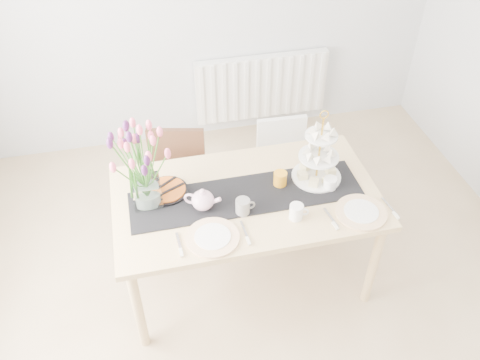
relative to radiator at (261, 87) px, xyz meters
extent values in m
plane|color=tan|center=(-0.50, -2.19, -0.45)|extent=(4.50, 4.50, 0.00)
cube|color=white|center=(0.00, 0.00, 0.00)|extent=(1.20, 0.08, 0.60)
cube|color=#D8B474|center=(-0.55, -1.68, 0.28)|extent=(1.60, 0.90, 0.04)
cylinder|color=#D8B474|center=(-1.28, -2.06, -0.09)|extent=(0.06, 0.06, 0.71)
cylinder|color=#D8B474|center=(0.18, -2.06, -0.09)|extent=(0.06, 0.06, 0.71)
cylinder|color=#D8B474|center=(-1.28, -1.30, -0.09)|extent=(0.06, 0.06, 0.71)
cylinder|color=#D8B474|center=(0.18, -1.30, -0.09)|extent=(0.06, 0.06, 0.71)
cube|color=#3B2415|center=(-0.93, -1.16, -0.04)|extent=(0.48, 0.48, 0.04)
cube|color=#3B2415|center=(-0.89, -0.99, 0.17)|extent=(0.40, 0.13, 0.38)
cylinder|color=#3B2415|center=(-1.14, -1.30, -0.26)|extent=(0.04, 0.04, 0.39)
cylinder|color=#3B2415|center=(-0.79, -1.38, -0.26)|extent=(0.04, 0.04, 0.39)
cylinder|color=#3B2415|center=(-1.06, -0.95, -0.26)|extent=(0.04, 0.04, 0.39)
cylinder|color=#3B2415|center=(-0.71, -1.03, -0.26)|extent=(0.04, 0.04, 0.39)
cube|color=silver|center=(-0.10, -1.10, -0.07)|extent=(0.38, 0.38, 0.04)
cube|color=silver|center=(-0.10, -0.94, 0.12)|extent=(0.37, 0.06, 0.35)
cylinder|color=silver|center=(-0.29, -1.28, -0.27)|extent=(0.04, 0.04, 0.36)
cylinder|color=silver|center=(0.07, -1.29, -0.27)|extent=(0.04, 0.04, 0.36)
cylinder|color=silver|center=(-0.28, -0.92, -0.27)|extent=(0.04, 0.04, 0.36)
cylinder|color=silver|center=(0.08, -0.93, -0.27)|extent=(0.04, 0.04, 0.36)
cube|color=black|center=(-0.55, -1.68, 0.30)|extent=(1.40, 0.35, 0.01)
cube|color=silver|center=(-1.13, -1.61, 0.38)|extent=(0.16, 0.16, 0.16)
cylinder|color=gold|center=(-0.08, -1.62, 0.53)|extent=(0.01, 0.01, 0.45)
cylinder|color=white|center=(-0.08, -1.62, 0.32)|extent=(0.31, 0.31, 0.01)
cylinder|color=white|center=(-0.08, -1.62, 0.47)|extent=(0.25, 0.25, 0.01)
cylinder|color=white|center=(-0.08, -1.62, 0.63)|extent=(0.19, 0.19, 0.01)
cylinder|color=white|center=(-0.04, -1.73, 0.34)|extent=(0.11, 0.11, 0.08)
cylinder|color=black|center=(-1.01, -1.55, 0.31)|extent=(0.26, 0.26, 0.02)
cylinder|color=orange|center=(-1.01, -1.55, 0.33)|extent=(0.23, 0.23, 0.01)
cylinder|color=gray|center=(-0.60, -1.82, 0.35)|extent=(0.09, 0.09, 0.10)
cylinder|color=white|center=(-0.31, -1.93, 0.35)|extent=(0.10, 0.10, 0.10)
cylinder|color=orange|center=(-0.32, -1.63, 0.35)|extent=(0.11, 0.11, 0.10)
cylinder|color=white|center=(-0.81, -1.98, 0.31)|extent=(0.32, 0.32, 0.02)
cylinder|color=white|center=(0.07, -1.98, 0.31)|extent=(0.34, 0.34, 0.02)
camera|label=1|loc=(-1.08, -3.86, 2.39)|focal=38.00mm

